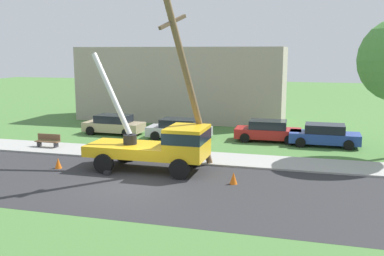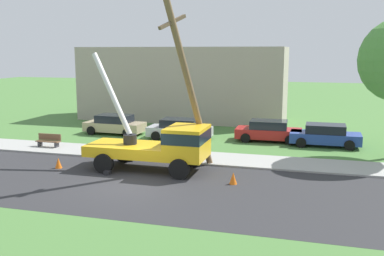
{
  "view_description": "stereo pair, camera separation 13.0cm",
  "coord_description": "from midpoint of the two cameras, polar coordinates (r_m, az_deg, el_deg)",
  "views": [
    {
      "loc": [
        7.93,
        -18.05,
        6.05
      ],
      "look_at": [
        1.93,
        3.68,
        2.11
      ],
      "focal_mm": 41.18,
      "sensor_mm": 36.0,
      "label": 1
    },
    {
      "loc": [
        8.05,
        -18.01,
        6.05
      ],
      "look_at": [
        1.93,
        3.68,
        2.11
      ],
      "focal_mm": 41.18,
      "sensor_mm": 36.0,
      "label": 2
    }
  ],
  "objects": [
    {
      "name": "ground_plane",
      "position": [
        31.66,
        0.85,
        -1.09
      ],
      "size": [
        120.0,
        120.0,
        0.0
      ],
      "primitive_type": "plane",
      "color": "#477538"
    },
    {
      "name": "parked_sedan_blue",
      "position": [
        29.61,
        16.99,
        -0.9
      ],
      "size": [
        4.42,
        2.06,
        1.42
      ],
      "color": "#263F99",
      "rests_on": "ground"
    },
    {
      "name": "parked_sedan_tan",
      "position": [
        33.0,
        -9.88,
        0.47
      ],
      "size": [
        4.46,
        2.13,
        1.42
      ],
      "color": "tan",
      "rests_on": "ground"
    },
    {
      "name": "lowrise_building_backdrop",
      "position": [
        39.52,
        -1.06,
        5.79
      ],
      "size": [
        18.0,
        6.0,
        6.4
      ],
      "primitive_type": "cube",
      "color": "#A5998C",
      "rests_on": "ground"
    },
    {
      "name": "parked_sedan_silver",
      "position": [
        30.55,
        -1.47,
        -0.14
      ],
      "size": [
        4.42,
        2.06,
        1.42
      ],
      "color": "#B7B7BF",
      "rests_on": "ground"
    },
    {
      "name": "traffic_cone_ahead",
      "position": [
        20.48,
        5.54,
        -6.49
      ],
      "size": [
        0.36,
        0.36,
        0.56
      ],
      "primitive_type": "cone",
      "color": "orange",
      "rests_on": "ground"
    },
    {
      "name": "road_asphalt",
      "position": [
        20.63,
        -7.84,
        -7.22
      ],
      "size": [
        80.0,
        8.4,
        0.01
      ],
      "primitive_type": "cube",
      "color": "#2B2B2D",
      "rests_on": "ground"
    },
    {
      "name": "leaning_utility_pole",
      "position": [
        21.96,
        -0.18,
        5.49
      ],
      "size": [
        1.92,
        3.57,
        8.52
      ],
      "color": "brown",
      "rests_on": "ground"
    },
    {
      "name": "parked_sedan_red",
      "position": [
        30.32,
        10.01,
        -0.37
      ],
      "size": [
        4.45,
        2.09,
        1.42
      ],
      "color": "#B21E1E",
      "rests_on": "ground"
    },
    {
      "name": "utility_truck",
      "position": [
        22.39,
        -3.66,
        -2.06
      ],
      "size": [
        6.76,
        3.2,
        5.98
      ],
      "color": "gold",
      "rests_on": "ground"
    },
    {
      "name": "park_bench",
      "position": [
        29.19,
        -17.94,
        -1.6
      ],
      "size": [
        1.6,
        0.45,
        0.9
      ],
      "color": "brown",
      "rests_on": "ground"
    },
    {
      "name": "sidewalk_strip",
      "position": [
        25.7,
        -2.81,
        -3.59
      ],
      "size": [
        80.0,
        2.89,
        0.1
      ],
      "primitive_type": "cube",
      "color": "#9E9E99",
      "rests_on": "ground"
    },
    {
      "name": "traffic_cone_behind",
      "position": [
        24.12,
        -16.77,
        -4.35
      ],
      "size": [
        0.36,
        0.36,
        0.56
      ],
      "primitive_type": "cone",
      "color": "orange",
      "rests_on": "ground"
    }
  ]
}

